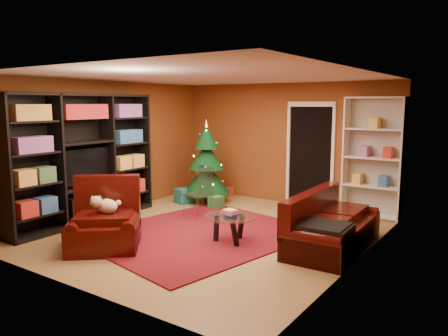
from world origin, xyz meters
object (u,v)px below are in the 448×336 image
Objects in this scene: armchair at (104,221)px; gift_box_red at (229,192)px; sofa at (334,221)px; coffee_table at (231,229)px; acrylic_chair at (197,195)px; rug at (198,234)px; dog at (108,206)px; gift_box_teal at (184,196)px; gift_box_green at (216,202)px; christmas_tree at (207,162)px; white_bookshelf at (373,158)px; media_unit at (83,159)px.

gift_box_red is at bearing 57.45° from armchair.
sofa is at bearing -33.29° from gift_box_red.
sofa is at bearing -5.51° from armchair.
coffee_table is 1.64m from acrylic_chair.
gift_box_red is 0.23× the size of acrylic_chair.
rug is 4.02× the size of coffee_table.
sofa is (2.83, 1.88, -0.21)m from dog.
armchair reaches higher than gift_box_teal.
rug is 1.84m from gift_box_green.
christmas_tree is 1.68× the size of armchair.
white_bookshelf is at bearing 22.13° from gift_box_green.
sofa reaches higher than rug.
rug is at bearing 104.25° from sofa.
armchair is at bearing -82.47° from gift_box_red.
sofa is at bearing 5.18° from acrylic_chair.
armchair is (-2.77, -4.16, -0.72)m from white_bookshelf.
rug is 3.87× the size of acrylic_chair.
media_unit is at bearing -105.04° from gift_box_red.
gift_box_teal is 1.32m from acrylic_chair.
media_unit is at bearing -165.72° from rug.
acrylic_chair is (-2.71, -1.96, -0.70)m from white_bookshelf.
dog is 1.91m from coffee_table.
gift_box_teal is 4.01m from white_bookshelf.
rug is 0.72m from coffee_table.
armchair is at bearing -137.39° from coffee_table.
dog is (0.57, -3.27, -0.25)m from christmas_tree.
acrylic_chair is (0.61, -1.98, 0.34)m from gift_box_red.
gift_box_green is at bearing 51.57° from dog.
gift_box_teal is at bearing 75.96° from media_unit.
media_unit reaches higher than coffee_table.
media_unit reaches higher than sofa.
dog is at bearing -80.06° from christmas_tree.
gift_box_red is at bearing 111.96° from gift_box_green.
christmas_tree reaches higher than gift_box_green.
rug is 3.65m from white_bookshelf.
gift_box_red is 0.18× the size of armchair.
gift_box_teal is 3.94m from sofa.
christmas_tree is 0.92× the size of sofa.
media_unit is (-2.19, -0.56, 1.16)m from rug.
gift_box_red is (-0.47, 1.17, -0.03)m from gift_box_green.
coffee_table is (-1.35, -2.86, -0.92)m from white_bookshelf.
gift_box_teal is at bearing -108.61° from gift_box_red.
acrylic_chair is (0.14, -0.80, 0.31)m from gift_box_green.
gift_box_red is 4.23m from armchair.
armchair is 0.22m from dog.
gift_box_green is at bearing -68.04° from gift_box_red.
dog is at bearing -81.07° from acrylic_chair.
media_unit is 1.66× the size of christmas_tree.
white_bookshelf is 2.15× the size of armchair.
white_bookshelf is (2.04, 2.80, 1.13)m from rug.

